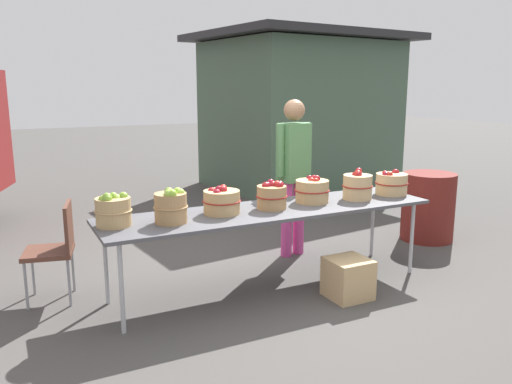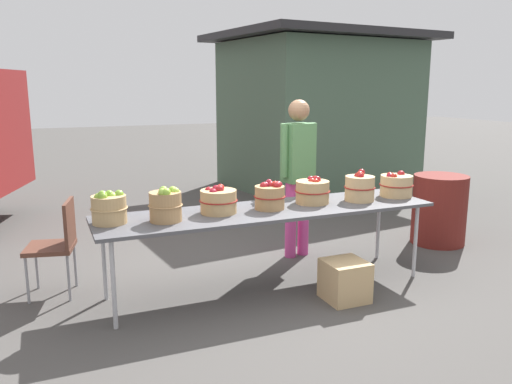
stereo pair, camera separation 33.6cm
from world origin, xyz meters
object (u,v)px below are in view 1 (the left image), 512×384
(market_table, at_px, (271,212))
(apple_basket_red_2, at_px, (312,190))
(apple_basket_red_4, at_px, (391,183))
(folding_chair, at_px, (57,244))
(apple_basket_green_1, at_px, (171,207))
(apple_basket_red_1, at_px, (272,196))
(apple_basket_red_3, at_px, (357,186))
(apple_basket_red_0, at_px, (221,201))
(produce_crate, at_px, (348,278))
(trash_barrel, at_px, (428,207))
(apple_basket_green_0, at_px, (113,210))
(vendor_adult, at_px, (293,165))

(market_table, relative_size, apple_basket_red_2, 9.23)
(apple_basket_red_4, height_order, folding_chair, apple_basket_red_4)
(apple_basket_green_1, height_order, apple_basket_red_1, apple_basket_green_1)
(apple_basket_red_2, relative_size, apple_basket_red_3, 1.11)
(apple_basket_red_0, bearing_deg, folding_chair, 157.88)
(apple_basket_red_2, bearing_deg, apple_basket_red_0, -178.82)
(produce_crate, bearing_deg, apple_basket_green_1, 162.40)
(apple_basket_red_1, xyz_separation_m, folding_chair, (-1.80, 0.57, -0.36))
(apple_basket_green_1, xyz_separation_m, apple_basket_red_3, (1.90, 0.03, -0.00))
(apple_basket_green_1, height_order, folding_chair, apple_basket_green_1)
(apple_basket_red_0, xyz_separation_m, apple_basket_red_3, (1.42, -0.07, 0.02))
(apple_basket_red_3, height_order, trash_barrel, apple_basket_red_3)
(apple_basket_green_0, bearing_deg, market_table, -2.28)
(apple_basket_green_1, distance_m, trash_barrel, 3.45)
(apple_basket_red_0, height_order, folding_chair, apple_basket_red_0)
(vendor_adult, bearing_deg, produce_crate, 72.54)
(apple_basket_green_0, height_order, trash_barrel, apple_basket_green_0)
(apple_basket_red_4, bearing_deg, folding_chair, 169.84)
(apple_basket_red_4, bearing_deg, apple_basket_green_1, -178.40)
(apple_basket_red_2, relative_size, apple_basket_red_4, 1.00)
(apple_basket_green_0, xyz_separation_m, apple_basket_red_0, (0.92, -0.01, -0.02))
(apple_basket_red_3, bearing_deg, produce_crate, -132.40)
(folding_chair, relative_size, produce_crate, 2.43)
(market_table, xyz_separation_m, apple_basket_red_4, (1.41, 0.01, 0.15))
(apple_basket_red_2, xyz_separation_m, trash_barrel, (1.94, 0.42, -0.46))
(apple_basket_red_1, relative_size, vendor_adult, 0.17)
(trash_barrel, height_order, produce_crate, trash_barrel)
(apple_basket_green_0, relative_size, produce_crate, 0.84)
(apple_basket_red_0, xyz_separation_m, apple_basket_red_4, (1.87, -0.04, 0.00))
(market_table, xyz_separation_m, apple_basket_red_0, (-0.47, 0.04, 0.15))
(apple_basket_red_4, bearing_deg, apple_basket_green_0, 179.06)
(apple_basket_green_0, xyz_separation_m, apple_basket_red_1, (1.40, -0.05, -0.01))
(apple_basket_red_3, relative_size, folding_chair, 0.35)
(folding_chair, bearing_deg, apple_basket_red_2, 90.00)
(trash_barrel, bearing_deg, market_table, -168.72)
(apple_basket_red_1, distance_m, folding_chair, 1.92)
(apple_basket_red_3, bearing_deg, market_table, 178.64)
(market_table, xyz_separation_m, vendor_adult, (0.66, 0.72, 0.29))
(produce_crate, bearing_deg, apple_basket_red_0, 149.79)
(apple_basket_red_3, height_order, produce_crate, apple_basket_red_3)
(market_table, bearing_deg, trash_barrel, 11.28)
(apple_basket_green_0, relative_size, folding_chair, 0.34)
(apple_basket_red_1, bearing_deg, apple_basket_red_0, 175.38)
(apple_basket_red_0, relative_size, apple_basket_red_2, 1.00)
(apple_basket_red_1, distance_m, apple_basket_red_2, 0.47)
(apple_basket_red_0, distance_m, apple_basket_red_2, 0.95)
(apple_basket_red_4, relative_size, trash_barrel, 0.41)
(apple_basket_green_0, relative_size, apple_basket_red_2, 0.88)
(apple_basket_green_0, distance_m, apple_basket_red_0, 0.92)
(apple_basket_red_0, bearing_deg, produce_crate, -30.21)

